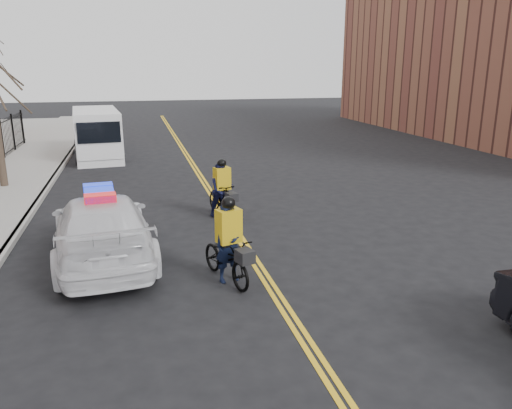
{
  "coord_description": "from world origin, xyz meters",
  "views": [
    {
      "loc": [
        -2.65,
        -10.35,
        4.59
      ],
      "look_at": [
        0.15,
        1.07,
        1.3
      ],
      "focal_mm": 35.0,
      "sensor_mm": 36.0,
      "label": 1
    }
  ],
  "objects_px": {
    "police_cruiser": "(102,228)",
    "cyclist_near": "(229,252)",
    "cargo_van": "(97,135)",
    "cyclist_far": "(222,194)"
  },
  "relations": [
    {
      "from": "police_cruiser",
      "to": "cargo_van",
      "type": "height_order",
      "value": "cargo_van"
    },
    {
      "from": "cargo_van",
      "to": "cyclist_far",
      "type": "height_order",
      "value": "cargo_van"
    },
    {
      "from": "police_cruiser",
      "to": "cargo_van",
      "type": "xyz_separation_m",
      "value": [
        -0.93,
        14.5,
        0.38
      ]
    },
    {
      "from": "police_cruiser",
      "to": "cyclist_far",
      "type": "relative_size",
      "value": 3.05
    },
    {
      "from": "police_cruiser",
      "to": "cyclist_near",
      "type": "relative_size",
      "value": 2.76
    },
    {
      "from": "police_cruiser",
      "to": "cyclist_near",
      "type": "bearing_deg",
      "value": 138.54
    },
    {
      "from": "cargo_van",
      "to": "police_cruiser",
      "type": "bearing_deg",
      "value": -92.05
    },
    {
      "from": "police_cruiser",
      "to": "cyclist_near",
      "type": "height_order",
      "value": "cyclist_near"
    },
    {
      "from": "cargo_van",
      "to": "cyclist_near",
      "type": "xyz_separation_m",
      "value": [
        3.68,
        -16.48,
        -0.53
      ]
    },
    {
      "from": "cyclist_far",
      "to": "cargo_van",
      "type": "bearing_deg",
      "value": 95.01
    }
  ]
}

